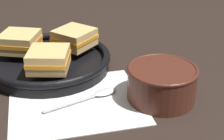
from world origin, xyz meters
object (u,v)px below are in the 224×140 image
object	(u,v)px
soup_bowl	(162,82)
spoon	(96,95)
sandwich_near_left	(49,59)
sandwich_near_right	(74,38)
skillet	(49,61)
sandwich_far_left	(20,42)

from	to	relation	value
soup_bowl	spoon	distance (m)	0.15
spoon	sandwich_near_left	xyz separation A→B (m)	(-0.09, 0.09, 0.06)
sandwich_near_left	sandwich_near_right	size ratio (longest dim) A/B	0.89
spoon	sandwich_near_right	world-z (taller)	sandwich_near_right
soup_bowl	skillet	size ratio (longest dim) A/B	0.48
sandwich_near_left	spoon	bearing A→B (deg)	-45.81
spoon	sandwich_near_right	size ratio (longest dim) A/B	1.34
sandwich_near_right	sandwich_far_left	xyz separation A→B (m)	(-0.14, 0.01, 0.00)
sandwich_far_left	skillet	bearing A→B (deg)	-35.01
sandwich_near_right	sandwich_far_left	distance (m)	0.14
skillet	sandwich_near_left	distance (m)	0.09
skillet	sandwich_near_right	xyz separation A→B (m)	(0.07, 0.03, 0.04)
soup_bowl	sandwich_near_left	world-z (taller)	sandwich_near_left
skillet	sandwich_near_left	bearing A→B (deg)	-95.01
skillet	sandwich_far_left	size ratio (longest dim) A/B	2.57
spoon	sandwich_near_left	size ratio (longest dim) A/B	1.51
soup_bowl	sandwich_near_right	size ratio (longest dim) A/B	1.16
sandwich_near_left	sandwich_near_right	world-z (taller)	same
soup_bowl	spoon	size ratio (longest dim) A/B	0.87
skillet	sandwich_near_left	world-z (taller)	sandwich_near_left
sandwich_near_left	sandwich_far_left	xyz separation A→B (m)	(-0.06, 0.13, 0.00)
spoon	sandwich_near_left	distance (m)	0.14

